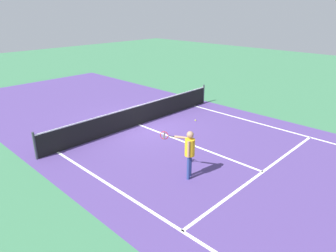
{
  "coord_description": "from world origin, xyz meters",
  "views": [
    {
      "loc": [
        -8.8,
        -10.46,
        5.23
      ],
      "look_at": [
        -1.01,
        -2.9,
        1.0
      ],
      "focal_mm": 32.95,
      "sensor_mm": 36.0,
      "label": 1
    }
  ],
  "objects": [
    {
      "name": "ground_plane",
      "position": [
        0.0,
        0.0,
        0.0
      ],
      "size": [
        60.0,
        60.0,
        0.0
      ],
      "primitive_type": "plane",
      "color": "#38724C"
    },
    {
      "name": "court_surface_inbounds",
      "position": [
        0.0,
        0.0,
        0.0
      ],
      "size": [
        10.62,
        24.4,
        0.0
      ],
      "primitive_type": "cube",
      "color": "#4C387A",
      "rests_on": "ground_plane"
    },
    {
      "name": "player_near",
      "position": [
        -2.02,
        -4.8,
        1.01
      ],
      "size": [
        0.56,
        1.16,
        1.63
      ],
      "color": "navy",
      "rests_on": "ground_plane"
    },
    {
      "name": "net",
      "position": [
        0.0,
        0.0,
        0.49
      ],
      "size": [
        9.91,
        0.09,
        1.07
      ],
      "color": "#33383D",
      "rests_on": "ground_plane"
    },
    {
      "name": "tennis_ball_near_net",
      "position": [
        2.27,
        -1.59,
        0.03
      ],
      "size": [
        0.07,
        0.07,
        0.07
      ],
      "primitive_type": "sphere",
      "color": "#CCE033",
      "rests_on": "ground_plane"
    },
    {
      "name": "line_center_service",
      "position": [
        0.0,
        -3.2,
        0.0
      ],
      "size": [
        0.1,
        6.4,
        0.01
      ],
      "primitive_type": "cube",
      "color": "white",
      "rests_on": "ground_plane"
    },
    {
      "name": "line_service_near",
      "position": [
        0.0,
        -6.4,
        0.0
      ],
      "size": [
        8.22,
        0.1,
        0.01
      ],
      "primitive_type": "cube",
      "color": "white",
      "rests_on": "ground_plane"
    },
    {
      "name": "line_sideline_right",
      "position": [
        4.11,
        -5.95,
        0.0
      ],
      "size": [
        0.1,
        11.89,
        0.01
      ],
      "primitive_type": "cube",
      "color": "white",
      "rests_on": "ground_plane"
    },
    {
      "name": "line_sideline_left",
      "position": [
        -4.11,
        -5.95,
        0.0
      ],
      "size": [
        0.1,
        11.89,
        0.01
      ],
      "primitive_type": "cube",
      "color": "white",
      "rests_on": "ground_plane"
    }
  ]
}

